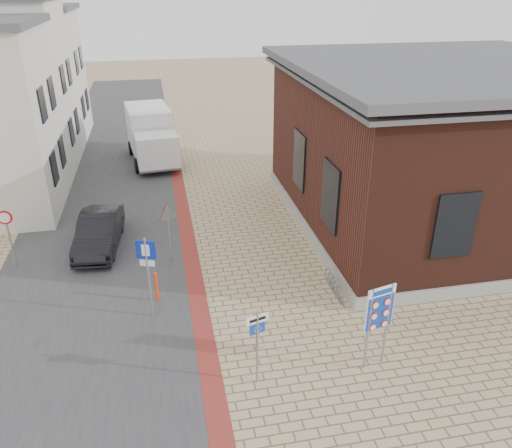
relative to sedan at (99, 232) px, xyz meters
name	(u,v)px	position (x,y,z in m)	size (l,w,h in m)	color
ground	(273,342)	(5.47, -7.09, -0.69)	(120.00, 120.00, 0.00)	tan
road_strip	(112,178)	(-0.03, 7.91, -0.68)	(7.00, 60.00, 0.02)	#38383A
curb_strip	(183,210)	(3.47, 2.91, -0.67)	(0.60, 40.00, 0.02)	maroon
brick_building	(444,143)	(14.47, -0.09, 2.80)	(13.00, 13.00, 6.80)	gray
townhouse_far	(24,75)	(-5.52, 16.91, 3.48)	(7.40, 6.40, 8.30)	beige
bike_rack	(334,285)	(8.12, -4.89, -0.43)	(0.08, 1.80, 0.60)	slate
sedan	(99,232)	(0.00, 0.00, 0.00)	(1.46, 4.18, 1.38)	black
box_truck	(151,135)	(2.25, 10.45, 0.88)	(2.99, 6.02, 3.03)	slate
border_sign	(380,310)	(7.97, -8.59, 1.16)	(0.86, 0.26, 2.58)	gray
essen_sign	(257,336)	(4.67, -8.59, 0.83)	(0.61, 0.21, 2.30)	gray
parking_sign	(147,264)	(1.97, -5.09, 1.25)	(0.60, 0.23, 2.81)	gray
yield_sign	(168,219)	(2.73, -1.75, 1.13)	(0.80, 0.39, 2.39)	gray
speed_sign	(8,230)	(-3.03, -0.89, 0.83)	(0.54, 0.07, 2.28)	gray
bollard	(157,287)	(2.15, -4.29, -0.13)	(0.10, 0.10, 1.11)	#FF360D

